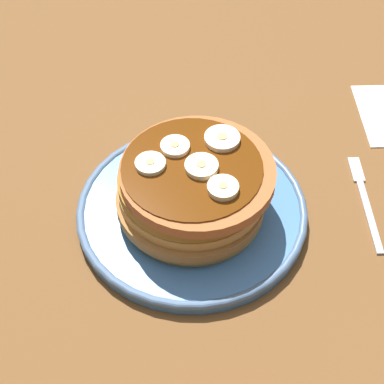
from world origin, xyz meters
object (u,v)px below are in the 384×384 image
object	(u,v)px
banana_slice_3	(223,188)
fork	(364,196)
banana_slice_0	(200,169)
banana_slice_2	(222,139)
banana_slice_4	(175,147)
pancake_stack	(194,189)
banana_slice_1	(150,164)
plate	(192,210)

from	to	relation	value
banana_slice_3	fork	size ratio (longest dim) A/B	0.23
banana_slice_0	banana_slice_2	world-z (taller)	same
banana_slice_2	banana_slice_4	xyz separation A→B (cm)	(2.40, -4.01, -0.03)
pancake_stack	banana_slice_1	distance (cm)	5.14
banana_slice_4	plate	bearing A→B (deg)	51.94
plate	fork	xyz separation A→B (cm)	(-7.79, 16.55, -0.56)
pancake_stack	banana_slice_1	xyz separation A→B (cm)	(0.97, -3.93, 3.16)
banana_slice_3	banana_slice_2	bearing A→B (deg)	-163.49
pancake_stack	banana_slice_0	world-z (taller)	banana_slice_0
pancake_stack	banana_slice_2	distance (cm)	5.58
plate	pancake_stack	size ratio (longest dim) A/B	1.52
plate	banana_slice_4	bearing A→B (deg)	-128.06
banana_slice_0	banana_slice_2	bearing A→B (deg)	169.96
banana_slice_2	banana_slice_4	distance (cm)	4.68
banana_slice_1	fork	distance (cm)	23.28
banana_slice_0	banana_slice_1	size ratio (longest dim) A/B	1.09
banana_slice_0	banana_slice_3	size ratio (longest dim) A/B	1.10
banana_slice_0	banana_slice_4	size ratio (longest dim) A/B	1.11
pancake_stack	banana_slice_3	size ratio (longest dim) A/B	5.36
pancake_stack	banana_slice_0	xyz separation A→B (cm)	(0.25, 0.73, 3.21)
plate	banana_slice_3	size ratio (longest dim) A/B	8.14
plate	banana_slice_1	bearing A→B (deg)	-73.72
banana_slice_0	banana_slice_1	bearing A→B (deg)	-81.23
plate	banana_slice_3	xyz separation A→B (cm)	(1.97, 3.56, 6.68)
plate	banana_slice_3	bearing A→B (deg)	61.02
plate	banana_slice_4	size ratio (longest dim) A/B	8.20
banana_slice_1	fork	size ratio (longest dim) A/B	0.23
banana_slice_0	fork	xyz separation A→B (cm)	(-8.16, 15.63, -7.22)
banana_slice_4	pancake_stack	bearing A→B (deg)	52.35
banana_slice_2	fork	bearing A→B (deg)	103.67
banana_slice_3	fork	xyz separation A→B (cm)	(-9.76, 13.00, -7.24)
banana_slice_0	plate	bearing A→B (deg)	-111.92
banana_slice_0	banana_slice_4	distance (cm)	3.87
banana_slice_3	banana_slice_4	world-z (taller)	banana_slice_3
banana_slice_0	banana_slice_1	distance (cm)	4.72
plate	banana_slice_0	world-z (taller)	banana_slice_0
pancake_stack	banana_slice_0	distance (cm)	3.30
banana_slice_3	banana_slice_4	bearing A→B (deg)	-122.76
pancake_stack	fork	size ratio (longest dim) A/B	1.23
plate	banana_slice_3	distance (cm)	7.82
pancake_stack	banana_slice_2	size ratio (longest dim) A/B	4.40
plate	banana_slice_1	world-z (taller)	banana_slice_1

